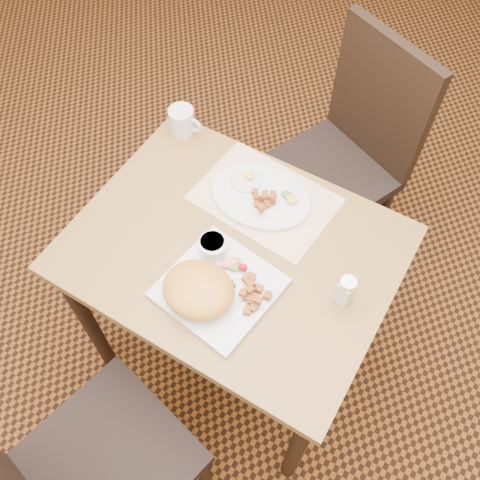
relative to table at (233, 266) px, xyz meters
name	(u,v)px	position (x,y,z in m)	size (l,w,h in m)	color
ground	(235,345)	(0.00, 0.00, -0.64)	(8.00, 8.00, 0.00)	black
table	(233,266)	(0.00, 0.00, 0.00)	(0.90, 0.70, 0.75)	olive
chair_near	(74,480)	(-0.05, -0.71, -0.10)	(0.50, 0.51, 0.97)	black
chair_far	(348,150)	(0.07, 0.69, -0.10)	(0.56, 0.56, 0.97)	black
placemat	(265,199)	(-0.01, 0.19, 0.11)	(0.40, 0.28, 0.00)	white
plate_square	(219,288)	(0.04, -0.13, 0.12)	(0.28, 0.28, 0.02)	silver
plate_oval	(260,197)	(-0.02, 0.18, 0.12)	(0.30, 0.23, 0.02)	silver
hollandaise_mound	(198,289)	(0.01, -0.18, 0.16)	(0.19, 0.17, 0.07)	orange
ramekin	(213,246)	(-0.03, -0.05, 0.15)	(0.08, 0.08, 0.04)	silver
garnish_sq	(234,264)	(0.04, -0.06, 0.14)	(0.08, 0.07, 0.03)	#387223
fried_egg	(246,179)	(-0.08, 0.21, 0.13)	(0.10, 0.10, 0.02)	white
garnish_ov	(290,198)	(0.07, 0.22, 0.14)	(0.06, 0.05, 0.02)	#387223
salt_shaker	(346,290)	(0.34, 0.01, 0.16)	(0.05, 0.05, 0.10)	white
coffee_mug	(183,121)	(-0.37, 0.30, 0.16)	(0.11, 0.08, 0.09)	silver
home_fries_sq	(250,292)	(0.12, -0.11, 0.14)	(0.12, 0.11, 0.04)	#A7541B
home_fries_ov	(266,199)	(0.01, 0.17, 0.14)	(0.08, 0.09, 0.04)	#A7541B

